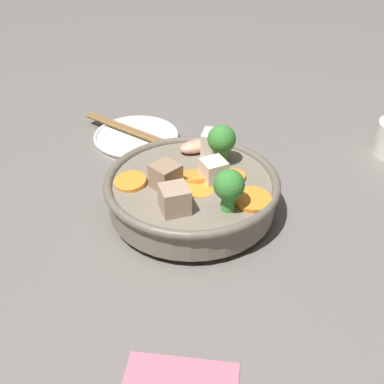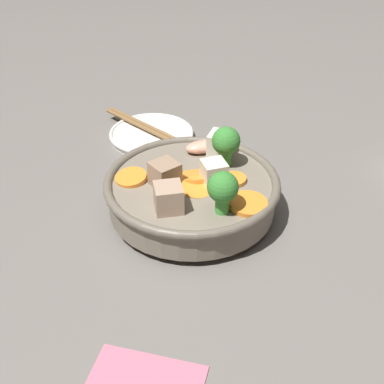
% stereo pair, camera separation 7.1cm
% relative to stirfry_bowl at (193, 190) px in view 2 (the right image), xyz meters
% --- Properties ---
extents(ground_plane, '(3.00, 3.00, 0.00)m').
position_rel_stirfry_bowl_xyz_m(ground_plane, '(-0.00, -0.00, -0.04)').
color(ground_plane, slate).
extents(stirfry_bowl, '(0.23, 0.23, 0.11)m').
position_rel_stirfry_bowl_xyz_m(stirfry_bowl, '(0.00, 0.00, 0.00)').
color(stirfry_bowl, slate).
rests_on(stirfry_bowl, ground_plane).
extents(side_saucer, '(0.14, 0.14, 0.01)m').
position_rel_stirfry_bowl_xyz_m(side_saucer, '(-0.14, 0.17, -0.03)').
color(side_saucer, white).
rests_on(side_saucer, ground_plane).
extents(chopsticks_pair, '(0.20, 0.10, 0.01)m').
position_rel_stirfry_bowl_xyz_m(chopsticks_pair, '(-0.14, 0.17, -0.02)').
color(chopsticks_pair, olive).
rests_on(chopsticks_pair, side_saucer).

